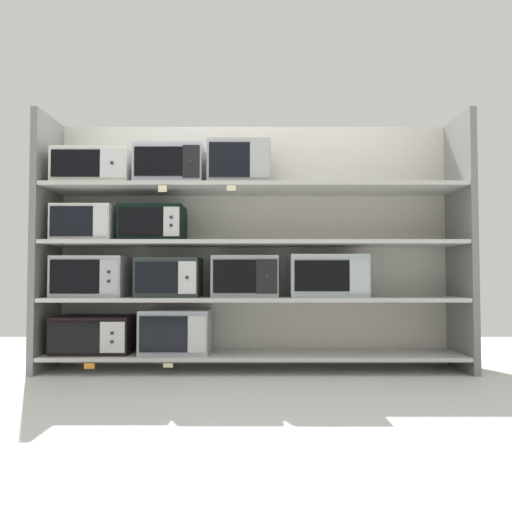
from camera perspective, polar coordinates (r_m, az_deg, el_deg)
ground at (r=2.85m, az=-0.10°, el=-17.02°), size 7.11×6.00×0.02m
back_panel at (r=4.03m, az=0.02°, el=1.35°), size 3.31×0.04×1.94m
upright_left at (r=4.09m, az=-22.84°, el=1.48°), size 0.05×0.50×1.94m
upright_right at (r=4.08m, az=22.92°, el=1.49°), size 0.05×0.50×1.94m
shelf_0 at (r=3.80m, az=0.00°, el=-11.35°), size 3.11×0.50×0.03m
microwave_0 at (r=3.97m, az=-17.92°, el=-8.61°), size 0.58×0.39×0.28m
microwave_1 at (r=3.82m, az=-8.93°, el=-8.57°), size 0.51×0.41×0.33m
price_tag_0 at (r=3.75m, az=-18.48°, el=-11.98°), size 0.08×0.00×0.04m
price_tag_1 at (r=3.61m, az=-9.88°, el=-12.36°), size 0.07×0.00×0.03m
shelf_1 at (r=3.76m, az=0.00°, el=-4.98°), size 3.11×0.50×0.03m
microwave_2 at (r=3.95m, az=-18.19°, el=-2.27°), size 0.53×0.39×0.31m
microwave_3 at (r=3.81m, az=-9.71°, el=-2.46°), size 0.47×0.40×0.30m
microwave_4 at (r=3.75m, az=-1.01°, el=-2.36°), size 0.50×0.36×0.31m
microwave_5 at (r=3.79m, az=8.58°, el=-2.27°), size 0.58×0.34×0.32m
shelf_2 at (r=3.76m, az=0.00°, el=1.46°), size 3.11×0.50×0.03m
microwave_6 at (r=3.98m, az=-18.69°, el=3.52°), size 0.44×0.40×0.27m
microwave_7 at (r=3.85m, az=-11.56°, el=3.66°), size 0.47×0.36×0.27m
shelf_3 at (r=3.81m, az=0.00°, el=7.81°), size 3.11×0.50×0.03m
microwave_8 at (r=4.03m, az=-17.77°, el=9.53°), size 0.57×0.42×0.27m
microwave_9 at (r=3.90m, az=-9.56°, el=10.09°), size 0.51×0.41×0.30m
microwave_10 at (r=3.85m, az=-1.67°, el=10.48°), size 0.47×0.36×0.33m
price_tag_2 at (r=3.62m, az=-10.51°, el=7.68°), size 0.06×0.00×0.05m
price_tag_3 at (r=3.56m, az=-2.62°, el=7.88°), size 0.07×0.00×0.04m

